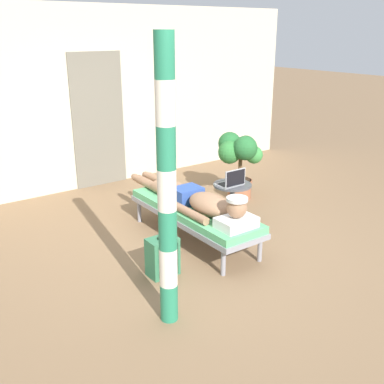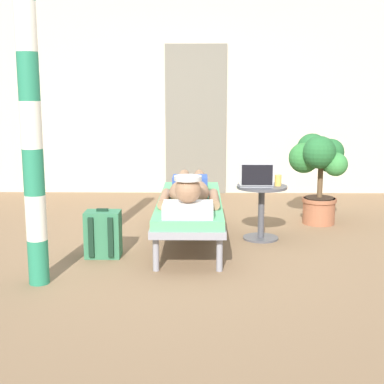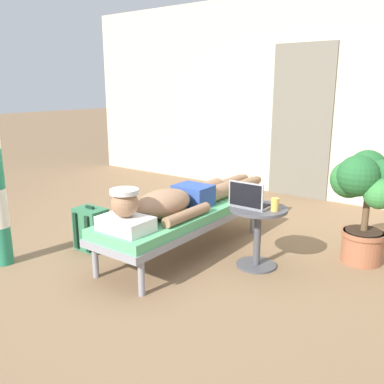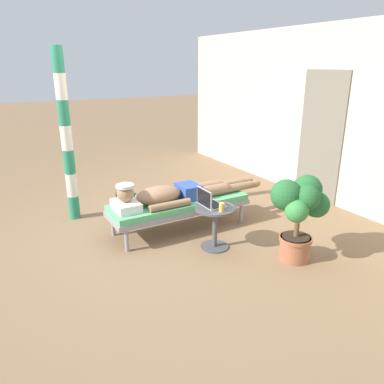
% 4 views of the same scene
% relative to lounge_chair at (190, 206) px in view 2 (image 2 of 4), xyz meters
% --- Properties ---
extents(ground_plane, '(40.00, 40.00, 0.00)m').
position_rel_lounge_chair_xyz_m(ground_plane, '(0.04, -0.20, -0.35)').
color(ground_plane, '#846647').
extents(house_wall_back, '(7.60, 0.20, 2.70)m').
position_rel_lounge_chair_xyz_m(house_wall_back, '(0.00, 2.63, 1.00)').
color(house_wall_back, beige).
rests_on(house_wall_back, ground).
extents(house_door_panel, '(0.84, 0.03, 2.04)m').
position_rel_lounge_chair_xyz_m(house_door_panel, '(0.03, 2.52, 0.67)').
color(house_door_panel, '#6D6759').
rests_on(house_door_panel, ground).
extents(lounge_chair, '(0.60, 1.88, 0.42)m').
position_rel_lounge_chair_xyz_m(lounge_chair, '(0.00, 0.00, 0.00)').
color(lounge_chair, gray).
rests_on(lounge_chair, ground).
extents(person_reclining, '(0.53, 2.17, 0.33)m').
position_rel_lounge_chair_xyz_m(person_reclining, '(0.00, -0.06, 0.17)').
color(person_reclining, white).
rests_on(person_reclining, lounge_chair).
extents(side_table, '(0.48, 0.48, 0.52)m').
position_rel_lounge_chair_xyz_m(side_table, '(0.68, 0.12, 0.01)').
color(side_table, '#4C4C51').
rests_on(side_table, ground).
extents(laptop, '(0.31, 0.24, 0.23)m').
position_rel_lounge_chair_xyz_m(laptop, '(0.62, 0.07, 0.24)').
color(laptop, '#A5A8AD').
rests_on(laptop, side_table).
extents(drink_glass, '(0.06, 0.06, 0.11)m').
position_rel_lounge_chair_xyz_m(drink_glass, '(0.83, 0.11, 0.23)').
color(drink_glass, gold).
rests_on(drink_glass, side_table).
extents(backpack, '(0.30, 0.26, 0.42)m').
position_rel_lounge_chair_xyz_m(backpack, '(-0.74, -0.47, -0.15)').
color(backpack, '#33724C').
rests_on(backpack, ground).
extents(potted_plant, '(0.60, 0.65, 0.96)m').
position_rel_lounge_chair_xyz_m(potted_plant, '(1.36, 0.76, 0.29)').
color(potted_plant, '#9E5B3D').
rests_on(potted_plant, ground).
extents(porch_post, '(0.15, 0.15, 2.34)m').
position_rel_lounge_chair_xyz_m(porch_post, '(-1.10, -1.14, 0.82)').
color(porch_post, '#267F59').
rests_on(porch_post, ground).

